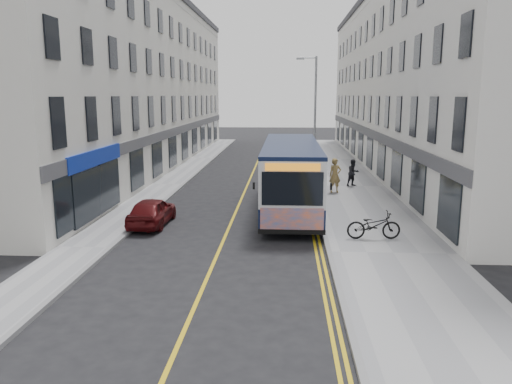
# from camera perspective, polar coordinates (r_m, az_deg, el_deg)

# --- Properties ---
(ground) EXTENTS (140.00, 140.00, 0.00)m
(ground) POSITION_cam_1_polar(r_m,az_deg,el_deg) (19.39, -3.86, -5.81)
(ground) COLOR black
(ground) RESTS_ON ground
(pavement_east) EXTENTS (4.50, 64.00, 0.12)m
(pavement_east) POSITION_cam_1_polar(r_m,az_deg,el_deg) (31.14, 10.47, 0.58)
(pavement_east) COLOR gray
(pavement_east) RESTS_ON ground
(pavement_west) EXTENTS (2.00, 64.00, 0.12)m
(pavement_west) POSITION_cam_1_polar(r_m,az_deg,el_deg) (31.78, -10.10, 0.80)
(pavement_west) COLOR gray
(pavement_west) RESTS_ON ground
(kerb_east) EXTENTS (0.18, 64.00, 0.13)m
(kerb_east) POSITION_cam_1_polar(r_m,az_deg,el_deg) (30.94, 6.33, 0.64)
(kerb_east) COLOR slate
(kerb_east) RESTS_ON ground
(kerb_west) EXTENTS (0.18, 64.00, 0.13)m
(kerb_west) POSITION_cam_1_polar(r_m,az_deg,el_deg) (31.56, -8.33, 0.80)
(kerb_west) COLOR slate
(kerb_west) RESTS_ON ground
(road_centre_line) EXTENTS (0.12, 64.00, 0.01)m
(road_centre_line) POSITION_cam_1_polar(r_m,az_deg,el_deg) (31.01, -1.07, 0.61)
(road_centre_line) COLOR gold
(road_centre_line) RESTS_ON ground
(road_dbl_yellow_inner) EXTENTS (0.10, 64.00, 0.01)m
(road_dbl_yellow_inner) POSITION_cam_1_polar(r_m,az_deg,el_deg) (30.93, 5.50, 0.54)
(road_dbl_yellow_inner) COLOR gold
(road_dbl_yellow_inner) RESTS_ON ground
(road_dbl_yellow_outer) EXTENTS (0.10, 64.00, 0.01)m
(road_dbl_yellow_outer) POSITION_cam_1_polar(r_m,az_deg,el_deg) (30.94, 5.87, 0.54)
(road_dbl_yellow_outer) COLOR gold
(road_dbl_yellow_outer) RESTS_ON ground
(terrace_east) EXTENTS (6.00, 46.00, 13.00)m
(terrace_east) POSITION_cam_1_polar(r_m,az_deg,el_deg) (40.45, 16.80, 11.84)
(terrace_east) COLOR silver
(terrace_east) RESTS_ON ground
(terrace_west) EXTENTS (6.00, 46.00, 13.00)m
(terrace_west) POSITION_cam_1_polar(r_m,az_deg,el_deg) (41.03, -12.99, 12.00)
(terrace_west) COLOR silver
(terrace_west) RESTS_ON ground
(streetlamp) EXTENTS (1.32, 0.18, 8.00)m
(streetlamp) POSITION_cam_1_polar(r_m,az_deg,el_deg) (32.47, 6.63, 8.80)
(streetlamp) COLOR #92959A
(streetlamp) RESTS_ON ground
(city_bus) EXTENTS (2.67, 11.43, 3.32)m
(city_bus) POSITION_cam_1_polar(r_m,az_deg,el_deg) (24.59, 4.01, 2.13)
(city_bus) COLOR black
(city_bus) RESTS_ON ground
(bicycle) EXTENTS (2.10, 0.83, 1.08)m
(bicycle) POSITION_cam_1_polar(r_m,az_deg,el_deg) (19.82, 13.30, -3.72)
(bicycle) COLOR black
(bicycle) RESTS_ON pavement_east
(pedestrian_near) EXTENTS (0.82, 0.65, 1.96)m
(pedestrian_near) POSITION_cam_1_polar(r_m,az_deg,el_deg) (28.79, 9.02, 1.88)
(pedestrian_near) COLOR olive
(pedestrian_near) RESTS_ON pavement_east
(pedestrian_far) EXTENTS (1.00, 0.93, 1.64)m
(pedestrian_far) POSITION_cam_1_polar(r_m,az_deg,el_deg) (31.06, 11.06, 2.18)
(pedestrian_far) COLOR black
(pedestrian_far) RESTS_ON pavement_east
(car_white) EXTENTS (1.82, 3.91, 1.24)m
(car_white) POSITION_cam_1_polar(r_m,az_deg,el_deg) (38.17, 3.85, 3.50)
(car_white) COLOR white
(car_white) RESTS_ON ground
(car_maroon) EXTENTS (1.57, 3.69, 1.24)m
(car_maroon) POSITION_cam_1_polar(r_m,az_deg,el_deg) (22.22, -11.81, -2.18)
(car_maroon) COLOR #4C0C0E
(car_maroon) RESTS_ON ground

